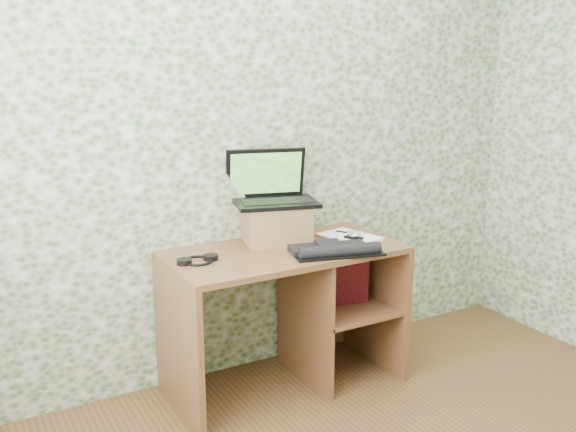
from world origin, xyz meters
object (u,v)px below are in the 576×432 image
laptop (272,191)px  keyboard (334,250)px  notepad (350,237)px  desk (295,294)px  riser (276,223)px

laptop → keyboard: bearing=-53.6°
laptop → keyboard: size_ratio=1.07×
laptop → notepad: bearing=-10.7°
laptop → desk: bearing=-58.0°
keyboard → riser: bearing=128.2°
riser → laptop: (0.00, 0.05, 0.17)m
riser → keyboard: size_ratio=0.73×
laptop → notepad: 0.49m
desk → notepad: bearing=-4.0°
riser → keyboard: (0.15, -0.33, -0.08)m
riser → keyboard: 0.37m
desk → riser: size_ratio=3.59×
desk → laptop: size_ratio=2.47×
riser → laptop: bearing=90.0°
desk → keyboard: 0.38m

